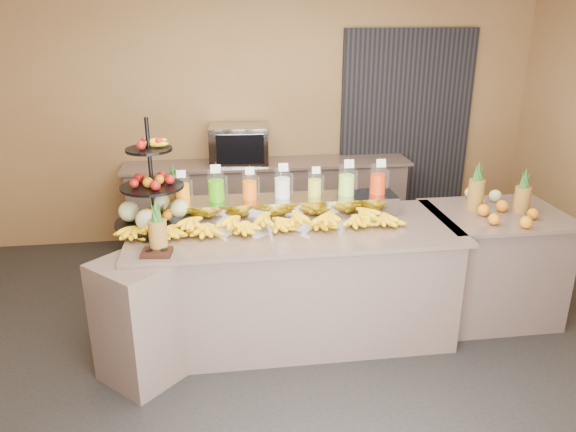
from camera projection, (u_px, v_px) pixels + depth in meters
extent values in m
plane|color=black|center=(300.00, 354.00, 4.32)|extent=(6.00, 6.00, 0.00)
cube|color=olive|center=(265.00, 115.00, 6.16)|extent=(6.00, 0.02, 2.80)
cube|color=black|center=(405.00, 129.00, 6.39)|extent=(1.50, 0.06, 2.20)
cube|color=gray|center=(294.00, 284.00, 4.44)|extent=(2.40, 0.90, 0.90)
cube|color=gray|center=(295.00, 229.00, 4.28)|extent=(2.50, 1.00, 0.03)
cube|color=gray|center=(140.00, 321.00, 3.92)|extent=(0.71, 0.71, 0.90)
cube|color=gray|center=(491.00, 266.00, 4.75)|extent=(1.00, 0.80, 0.90)
cube|color=gray|center=(498.00, 214.00, 4.59)|extent=(1.08, 0.88, 0.03)
cube|color=gray|center=(268.00, 204.00, 6.25)|extent=(3.00, 0.50, 0.90)
cube|color=gray|center=(268.00, 163.00, 6.09)|extent=(3.10, 0.55, 0.03)
cube|color=gray|center=(282.00, 207.00, 4.50)|extent=(1.85, 0.30, 0.15)
cylinder|color=silver|center=(182.00, 189.00, 4.34)|extent=(0.12, 0.12, 0.21)
cylinder|color=#FF8000|center=(183.00, 193.00, 4.35)|extent=(0.11, 0.11, 0.15)
cylinder|color=gray|center=(180.00, 183.00, 4.33)|extent=(0.01, 0.01, 0.25)
cube|color=white|center=(181.00, 174.00, 4.24)|extent=(0.07, 0.02, 0.06)
cylinder|color=silver|center=(216.00, 186.00, 4.36)|extent=(0.13, 0.13, 0.24)
cylinder|color=#379C00|center=(216.00, 191.00, 4.38)|extent=(0.12, 0.12, 0.17)
cylinder|color=gray|center=(214.00, 179.00, 4.35)|extent=(0.01, 0.01, 0.29)
cube|color=white|center=(215.00, 169.00, 4.25)|extent=(0.08, 0.02, 0.07)
cylinder|color=silver|center=(250.00, 186.00, 4.40)|extent=(0.12, 0.12, 0.22)
cylinder|color=#FF5F00|center=(250.00, 190.00, 4.41)|extent=(0.11, 0.11, 0.15)
cylinder|color=gray|center=(247.00, 180.00, 4.39)|extent=(0.01, 0.01, 0.26)
cube|color=white|center=(250.00, 171.00, 4.30)|extent=(0.07, 0.02, 0.06)
cylinder|color=silver|center=(282.00, 184.00, 4.43)|extent=(0.13, 0.13, 0.24)
cylinder|color=silver|center=(282.00, 188.00, 4.45)|extent=(0.12, 0.12, 0.16)
cylinder|color=gray|center=(280.00, 177.00, 4.42)|extent=(0.01, 0.01, 0.28)
cube|color=white|center=(283.00, 167.00, 4.33)|extent=(0.07, 0.02, 0.06)
cylinder|color=silver|center=(315.00, 184.00, 4.47)|extent=(0.11, 0.11, 0.20)
cylinder|color=gold|center=(315.00, 188.00, 4.48)|extent=(0.10, 0.10, 0.14)
cylinder|color=gray|center=(313.00, 178.00, 4.46)|extent=(0.01, 0.01, 0.24)
cube|color=white|center=(316.00, 170.00, 4.38)|extent=(0.07, 0.02, 0.06)
cylinder|color=silver|center=(347.00, 180.00, 4.50)|extent=(0.13, 0.13, 0.24)
cylinder|color=#A1E24A|center=(346.00, 185.00, 4.51)|extent=(0.12, 0.12, 0.17)
cylinder|color=gray|center=(345.00, 174.00, 4.49)|extent=(0.01, 0.01, 0.29)
cube|color=white|center=(349.00, 164.00, 4.39)|extent=(0.08, 0.02, 0.07)
cylinder|color=silver|center=(378.00, 179.00, 4.53)|extent=(0.13, 0.13, 0.24)
cylinder|color=red|center=(378.00, 184.00, 4.55)|extent=(0.12, 0.12, 0.16)
cylinder|color=gray|center=(376.00, 173.00, 4.52)|extent=(0.01, 0.01, 0.28)
cube|color=white|center=(381.00, 163.00, 4.42)|extent=(0.08, 0.02, 0.06)
ellipsoid|color=yellow|center=(135.00, 230.00, 4.09)|extent=(0.26, 0.20, 0.11)
ellipsoid|color=yellow|center=(173.00, 228.00, 4.12)|extent=(0.26, 0.20, 0.11)
ellipsoid|color=yellow|center=(210.00, 226.00, 4.16)|extent=(0.26, 0.20, 0.11)
ellipsoid|color=yellow|center=(247.00, 224.00, 4.19)|extent=(0.26, 0.20, 0.11)
ellipsoid|color=yellow|center=(283.00, 222.00, 4.23)|extent=(0.26, 0.20, 0.11)
ellipsoid|color=yellow|center=(318.00, 221.00, 4.26)|extent=(0.26, 0.20, 0.11)
ellipsoid|color=yellow|center=(353.00, 219.00, 4.30)|extent=(0.26, 0.20, 0.11)
ellipsoid|color=yellow|center=(387.00, 217.00, 4.33)|extent=(0.26, 0.20, 0.11)
ellipsoid|color=yellow|center=(161.00, 219.00, 4.09)|extent=(0.22, 0.17, 0.10)
ellipsoid|color=yellow|center=(196.00, 217.00, 4.12)|extent=(0.22, 0.17, 0.10)
ellipsoid|color=yellow|center=(231.00, 215.00, 4.15)|extent=(0.22, 0.17, 0.10)
ellipsoid|color=yellow|center=(265.00, 214.00, 4.18)|extent=(0.22, 0.17, 0.10)
ellipsoid|color=yellow|center=(298.00, 212.00, 4.22)|extent=(0.22, 0.17, 0.10)
ellipsoid|color=yellow|center=(331.00, 211.00, 4.25)|extent=(0.22, 0.17, 0.10)
ellipsoid|color=yellow|center=(364.00, 209.00, 4.28)|extent=(0.22, 0.17, 0.10)
cylinder|color=black|center=(151.00, 174.00, 4.12)|extent=(0.03, 0.03, 0.84)
cylinder|color=black|center=(155.00, 222.00, 4.25)|extent=(0.68, 0.68, 0.02)
cylinder|color=black|center=(152.00, 187.00, 4.16)|extent=(0.53, 0.53, 0.02)
cylinder|color=black|center=(149.00, 149.00, 4.06)|extent=(0.39, 0.39, 0.02)
sphere|color=beige|center=(180.00, 210.00, 4.25)|extent=(0.16, 0.16, 0.16)
sphere|color=maroon|center=(170.00, 180.00, 4.16)|extent=(0.08, 0.08, 0.08)
sphere|color=orange|center=(142.00, 216.00, 4.22)|extent=(0.08, 0.08, 0.08)
cube|color=black|center=(157.00, 252.00, 3.80)|extent=(0.22, 0.17, 0.03)
cylinder|color=brown|center=(158.00, 236.00, 3.84)|extent=(0.13, 0.13, 0.22)
cone|color=#234B19|center=(156.00, 210.00, 3.78)|extent=(0.06, 0.06, 0.16)
cylinder|color=brown|center=(175.00, 199.00, 4.49)|extent=(0.15, 0.15, 0.27)
cone|color=#234B19|center=(173.00, 173.00, 4.41)|extent=(0.07, 0.07, 0.16)
cylinder|color=brown|center=(476.00, 195.00, 4.62)|extent=(0.14, 0.14, 0.26)
cylinder|color=brown|center=(522.00, 199.00, 4.57)|extent=(0.13, 0.13, 0.21)
ellipsoid|color=orange|center=(509.00, 214.00, 4.42)|extent=(0.38, 0.26, 0.10)
cube|color=gray|center=(239.00, 144.00, 5.97)|extent=(0.64, 0.47, 0.41)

